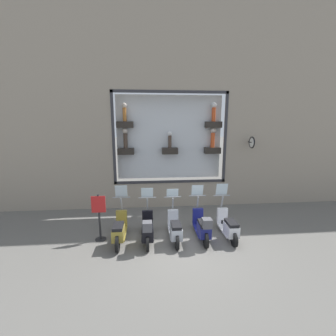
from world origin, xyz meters
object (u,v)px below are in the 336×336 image
object	(u,v)px
scooter_silver_2	(175,228)
scooter_olive_4	(120,230)
shop_sign_post	(99,216)
scooter_white_0	(228,226)
scooter_navy_1	(202,226)
scooter_black_3	(148,229)

from	to	relation	value
scooter_silver_2	scooter_olive_4	distance (m)	1.81
scooter_silver_2	shop_sign_post	bearing A→B (deg)	84.62
scooter_white_0	scooter_olive_4	distance (m)	3.61
scooter_navy_1	scooter_black_3	world-z (taller)	scooter_navy_1
scooter_white_0	scooter_navy_1	size ratio (longest dim) A/B	1.00
scooter_white_0	scooter_silver_2	world-z (taller)	scooter_white_0
scooter_navy_1	scooter_black_3	size ratio (longest dim) A/B	1.00
scooter_silver_2	scooter_black_3	distance (m)	0.91
scooter_navy_1	scooter_black_3	distance (m)	1.80
scooter_silver_2	scooter_olive_4	bearing A→B (deg)	89.65
scooter_black_3	shop_sign_post	xyz separation A→B (m)	(0.30, 1.57, 0.38)
scooter_silver_2	scooter_navy_1	bearing A→B (deg)	-93.47
scooter_silver_2	shop_sign_post	distance (m)	2.52
scooter_silver_2	scooter_olive_4	size ratio (longest dim) A/B	0.99
scooter_black_3	shop_sign_post	world-z (taller)	scooter_black_3
scooter_navy_1	shop_sign_post	distance (m)	3.41
scooter_white_0	scooter_olive_4	world-z (taller)	scooter_olive_4
scooter_black_3	scooter_olive_4	world-z (taller)	scooter_olive_4
shop_sign_post	scooter_silver_2	bearing A→B (deg)	-95.38
shop_sign_post	scooter_black_3	bearing A→B (deg)	-100.65
scooter_black_3	shop_sign_post	bearing A→B (deg)	79.35
scooter_olive_4	shop_sign_post	size ratio (longest dim) A/B	1.15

